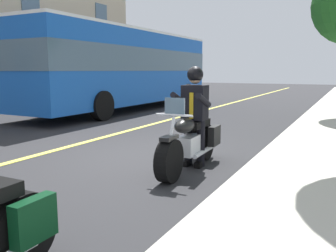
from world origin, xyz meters
name	(u,v)px	position (x,y,z in m)	size (l,w,h in m)	color
ground_plane	(147,157)	(0.00, 0.00, 0.00)	(80.00, 80.00, 0.00)	#28282B
lane_center_stripe	(69,147)	(0.00, -2.00, 0.01)	(60.00, 0.16, 0.01)	#E5DB4C
motorcycle_main	(190,143)	(0.35, 1.07, 0.45)	(2.22, 0.64, 1.26)	black
rider_main	(195,107)	(0.16, 1.06, 1.04)	(0.63, 0.56, 1.74)	black
bus_near	(126,65)	(-6.85, -5.13, 1.87)	(11.05, 2.70, 3.30)	blue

